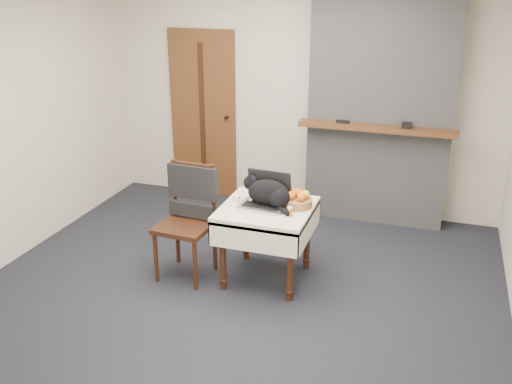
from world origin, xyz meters
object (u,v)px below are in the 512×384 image
door (203,115)px  pill_bottle (290,211)px  cat (269,193)px  cream_jar (237,199)px  fruit_basket (298,200)px  chair (189,204)px  side_table (267,219)px  laptop (266,197)px

door → pill_bottle: 2.53m
cat → pill_bottle: bearing=-19.0°
cream_jar → cat: bearing=7.3°
door → cream_jar: size_ratio=26.89×
cat → fruit_basket: cat is taller
cat → pill_bottle: (0.23, -0.16, -0.07)m
chair → door: bearing=113.1°
chair → cream_jar: bearing=13.8°
cream_jar → side_table: bearing=-0.5°
fruit_basket → door: bearing=133.5°
laptop → cat: laptop is taller
laptop → side_table: bearing=-57.7°
cat → side_table: bearing=-86.0°
side_table → cream_jar: 0.32m
side_table → pill_bottle: pill_bottle is taller
fruit_basket → pill_bottle: bearing=-92.3°
cream_jar → chair: size_ratio=0.07×
door → pill_bottle: size_ratio=24.27×
pill_bottle → fruit_basket: size_ratio=0.33×
cat → cream_jar: (-0.29, -0.04, -0.08)m
side_table → fruit_basket: (0.25, 0.10, 0.17)m
door → chair: size_ratio=1.93×
cat → pill_bottle: cat is taller
side_table → chair: (-0.70, -0.07, 0.07)m
cream_jar → pill_bottle: pill_bottle is taller
side_table → laptop: laptop is taller
side_table → fruit_basket: size_ratio=3.08×
cream_jar → chair: 0.44m
cream_jar → fruit_basket: bearing=10.6°
cat → chair: chair is taller
laptop → chair: bearing=-166.0°
side_table → cream_jar: cream_jar is taller
laptop → pill_bottle: 0.32m
laptop → cream_jar: bearing=-166.3°
laptop → fruit_basket: laptop is taller
side_table → cat: (0.01, 0.04, 0.23)m
side_table → chair: chair is taller
side_table → chair: bearing=-174.0°
cream_jar → chair: (-0.42, -0.08, -0.08)m
door → fruit_basket: bearing=-46.5°
side_table → fruit_basket: bearing=21.9°
fruit_basket → side_table: bearing=-158.1°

